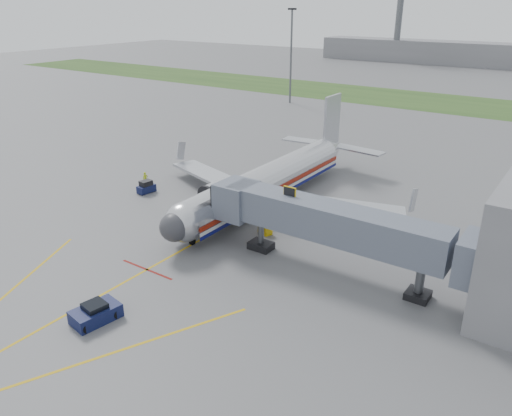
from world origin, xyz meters
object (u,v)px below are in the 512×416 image
Objects in this scene: pushback_tug at (96,313)px; ramp_worker at (145,179)px; belt_loader at (201,215)px; airliner at (268,181)px; baggage_tug at (146,187)px.

pushback_tug is 29.15m from ramp_worker.
belt_loader is 2.18× the size of ramp_worker.
airliner is 15.32m from baggage_tug.
pushback_tug is 1.60× the size of baggage_tug.
ramp_worker reaches higher than pushback_tug.
airliner is 9.19× the size of belt_loader.
baggage_tug is 1.30× the size of ramp_worker.
ramp_worker is (-12.71, 4.08, 0.43)m from belt_loader.
pushback_tug is at bearing -106.19° from ramp_worker.
ramp_worker is at bearing -165.78° from airliner.
baggage_tug is (-16.49, 20.89, 0.08)m from pushback_tug.
airliner reaches higher than pushback_tug.
baggage_tug reaches higher than pushback_tug.
pushback_tug is 26.61m from baggage_tug.
belt_loader reaches higher than baggage_tug.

